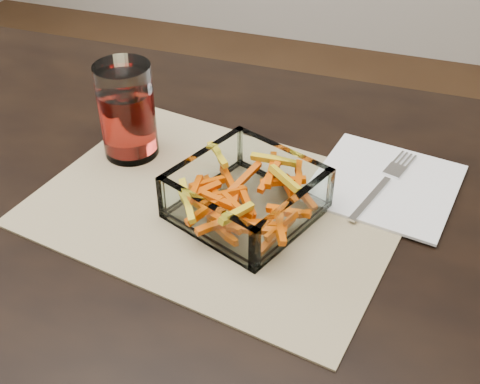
# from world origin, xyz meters

# --- Properties ---
(dining_table) EXTENTS (1.60, 0.90, 0.75)m
(dining_table) POSITION_xyz_m (0.00, 0.00, 0.66)
(dining_table) COLOR black
(dining_table) RESTS_ON ground
(placemat) EXTENTS (0.50, 0.40, 0.00)m
(placemat) POSITION_xyz_m (0.14, 0.05, 0.75)
(placemat) COLOR tan
(placemat) RESTS_ON dining_table
(glass_bowl) EXTENTS (0.20, 0.20, 0.06)m
(glass_bowl) POSITION_xyz_m (0.18, 0.05, 0.78)
(glass_bowl) COLOR white
(glass_bowl) RESTS_ON placemat
(tumbler) EXTENTS (0.08, 0.08, 0.13)m
(tumbler) POSITION_xyz_m (-0.02, 0.12, 0.82)
(tumbler) COLOR white
(tumbler) RESTS_ON placemat
(napkin) EXTENTS (0.21, 0.21, 0.00)m
(napkin) POSITION_xyz_m (0.34, 0.16, 0.76)
(napkin) COLOR white
(napkin) RESTS_ON placemat
(fork) EXTENTS (0.07, 0.18, 0.00)m
(fork) POSITION_xyz_m (0.34, 0.16, 0.76)
(fork) COLOR silver
(fork) RESTS_ON napkin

